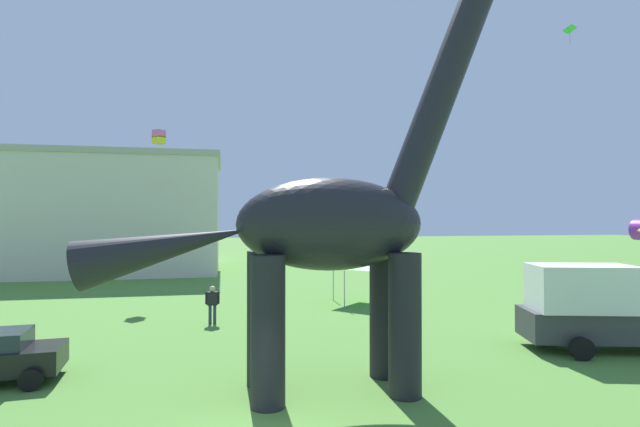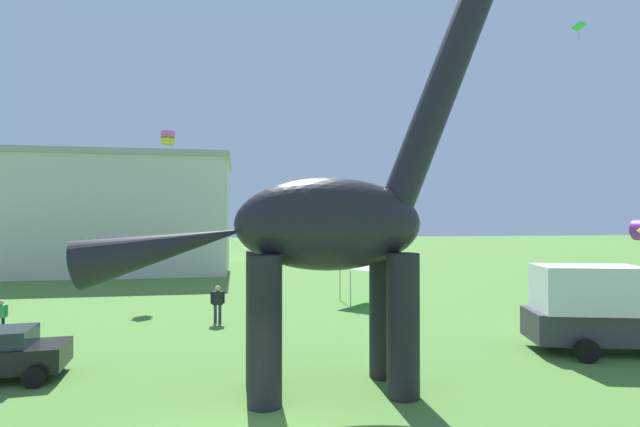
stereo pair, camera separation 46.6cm
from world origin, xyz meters
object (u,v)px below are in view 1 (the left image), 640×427
(parked_box_truck, at_px, (598,306))
(kite_drifting, at_px, (570,29))
(person_near_flyer, at_px, (212,301))
(festival_canopy_tent, at_px, (361,260))
(dinosaur_sculpture, at_px, (329,224))
(kite_apex, at_px, (159,137))

(parked_box_truck, relative_size, kite_drifting, 6.87)
(person_near_flyer, bearing_deg, kite_drifting, 21.85)
(festival_canopy_tent, bearing_deg, dinosaur_sculpture, -109.99)
(dinosaur_sculpture, xyz_separation_m, kite_apex, (-7.19, 20.32, 5.66))
(parked_box_truck, xyz_separation_m, person_near_flyer, (-14.28, 7.52, -0.58))
(parked_box_truck, relative_size, person_near_flyer, 3.36)
(dinosaur_sculpture, height_order, kite_apex, dinosaur_sculpture)
(kite_drifting, bearing_deg, parked_box_truck, -120.43)
(parked_box_truck, height_order, festival_canopy_tent, parked_box_truck)
(person_near_flyer, xyz_separation_m, festival_canopy_tent, (8.39, 3.89, 1.47))
(festival_canopy_tent, height_order, kite_apex, kite_apex)
(person_near_flyer, bearing_deg, parked_box_truck, 1.97)
(dinosaur_sculpture, xyz_separation_m, festival_canopy_tent, (4.94, 13.57, -2.22))
(dinosaur_sculpture, bearing_deg, festival_canopy_tent, 78.92)
(parked_box_truck, distance_m, kite_drifting, 13.98)
(dinosaur_sculpture, bearing_deg, kite_apex, 118.40)
(parked_box_truck, bearing_deg, festival_canopy_tent, 131.95)
(parked_box_truck, height_order, kite_drifting, kite_drifting)
(dinosaur_sculpture, bearing_deg, person_near_flyer, 118.53)
(person_near_flyer, relative_size, festival_canopy_tent, 0.56)
(person_near_flyer, distance_m, festival_canopy_tent, 9.36)
(parked_box_truck, bearing_deg, dinosaur_sculpture, -154.09)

